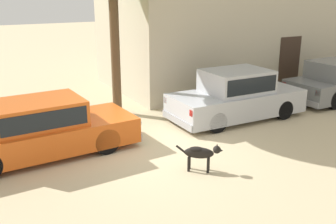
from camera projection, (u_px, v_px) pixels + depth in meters
The scene contains 4 objects.
ground_plane at pixel (152, 152), 9.80m from camera, with size 80.00×80.00×0.00m, color #CCB78E.
parked_sedan_nearest at pixel (40, 128), 9.42m from camera, with size 4.78×1.99×1.39m.
parked_sedan_second at pixel (236, 95), 12.11m from camera, with size 4.39×1.78×1.55m.
stray_dog_spotted at pixel (201, 153), 8.65m from camera, with size 0.87×0.70×0.65m.
Camera 1 is at (-4.01, -8.12, 3.89)m, focal length 41.86 mm.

